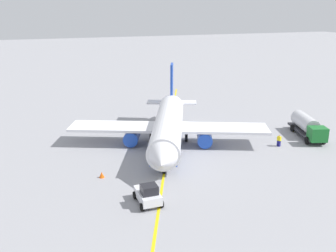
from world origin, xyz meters
name	(u,v)px	position (x,y,z in m)	size (l,w,h in m)	color
ground_plane	(168,146)	(0.00, 0.00, 0.00)	(400.00, 400.00, 0.00)	#939399
airplane	(168,126)	(-0.41, 0.17, 2.79)	(28.23, 28.04, 9.95)	white
fuel_tanker	(308,126)	(3.21, 21.36, 1.71)	(9.81, 5.05, 3.15)	#2D2D33
pushback_tug	(148,194)	(15.02, -7.43, 1.01)	(3.62, 2.34, 2.20)	silver
refueling_worker	(279,141)	(5.31, 14.89, 0.82)	(0.62, 0.53, 1.71)	navy
safety_cone_nose	(102,175)	(7.33, -10.78, 0.35)	(0.62, 0.62, 0.69)	#F2590F
taxi_line_marking	(168,146)	(0.00, 0.00, 0.01)	(78.27, 0.30, 0.01)	yellow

